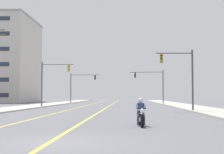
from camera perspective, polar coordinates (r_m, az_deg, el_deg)
The scene contains 10 objects.
ground_plane at distance 11.85m, azimuth -9.46°, elevation -10.82°, with size 400.00×400.00×0.00m, color #5B5B60.
lane_stripe_center at distance 56.58m, azimuth -0.17°, elevation -4.74°, with size 0.16×100.00×0.01m, color yellow.
lane_stripe_left at distance 56.87m, azimuth -3.95°, elevation -4.72°, with size 0.16×100.00×0.01m, color yellow.
sidewalk_kerb_right at distance 52.19m, azimuth 11.77°, elevation -4.74°, with size 4.40×110.00×0.14m, color #ADA89E.
sidewalk_kerb_left at distance 53.18m, azimuth -11.95°, elevation -4.70°, with size 4.40×110.00×0.14m, color #ADA89E.
motorcycle_with_rider at distance 17.75m, azimuth 4.90°, elevation -6.38°, with size 0.70×2.19×1.46m.
traffic_signal_near_right at distance 34.62m, azimuth 11.77°, elevation 0.96°, with size 3.75×0.46×6.20m.
traffic_signal_near_left at distance 46.92m, azimuth -10.27°, elevation -0.05°, with size 4.46×0.37×6.20m.
traffic_signal_mid_right at distance 61.90m, azimuth 6.97°, elevation -0.72°, with size 6.05×0.50×6.20m.
traffic_signal_mid_left at distance 70.09m, azimuth -5.54°, elevation -1.01°, with size 6.02×0.37×6.20m.
Camera 1 is at (2.41, -11.49, 1.60)m, focal length 54.16 mm.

